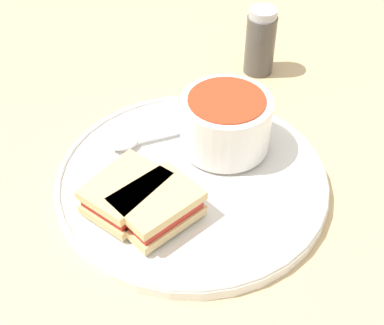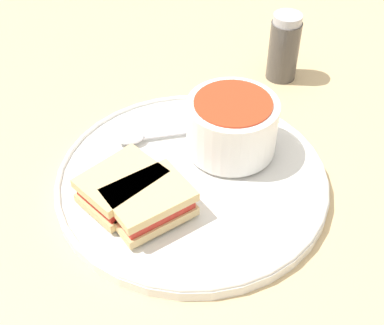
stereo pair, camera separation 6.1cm
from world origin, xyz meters
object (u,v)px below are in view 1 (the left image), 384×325
at_px(sandwich_half_near, 126,193).
at_px(salt_shaker, 260,42).
at_px(spoon, 132,142).
at_px(soup_bowl, 226,122).
at_px(sandwich_half_far, 157,206).

height_order(sandwich_half_near, salt_shaker, salt_shaker).
bearing_deg(spoon, soup_bowl, 160.49).
bearing_deg(soup_bowl, sandwich_half_far, 166.35).
relative_size(spoon, sandwich_half_far, 0.98).
relative_size(sandwich_half_near, salt_shaker, 1.01).
relative_size(sandwich_half_far, salt_shaker, 1.06).
xyz_separation_m(spoon, sandwich_half_near, (-0.09, -0.04, 0.01)).
bearing_deg(soup_bowl, salt_shaker, 1.80).
bearing_deg(sandwich_half_far, soup_bowl, -13.65).
height_order(sandwich_half_near, sandwich_half_far, same).
distance_m(soup_bowl, spoon, 0.12).
relative_size(spoon, salt_shaker, 1.04).
distance_m(spoon, salt_shaker, 0.26).
bearing_deg(soup_bowl, sandwich_half_near, 151.27).
xyz_separation_m(soup_bowl, spoon, (-0.04, 0.11, -0.03)).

